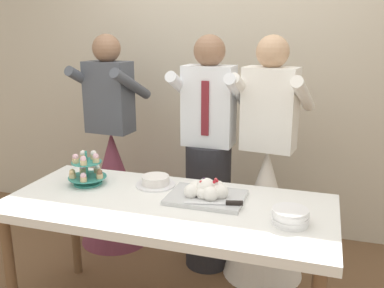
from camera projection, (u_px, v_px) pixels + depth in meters
The scene contains 9 objects.
rear_wall at pixel (229, 59), 3.46m from camera, with size 5.20×0.10×2.90m, color beige.
dessert_table at pixel (167, 215), 2.31m from camera, with size 1.80×0.80×0.78m.
cupcake_stand at pixel (87, 170), 2.54m from camera, with size 0.23×0.23×0.21m.
main_cake_tray at pixel (207, 192), 2.32m from camera, with size 0.43×0.31×0.13m.
plate_stack at pixel (290, 217), 2.03m from camera, with size 0.18×0.18×0.08m.
round_cake at pixel (155, 181), 2.53m from camera, with size 0.24×0.24×0.06m.
person_groom at pixel (208, 168), 2.94m from camera, with size 0.47×0.50×1.66m.
person_bride at pixel (266, 197), 2.87m from camera, with size 0.56×0.56×1.66m.
person_guest at pixel (113, 173), 3.35m from camera, with size 0.56×0.56×1.66m.
Camera 1 is at (0.77, -1.98, 1.69)m, focal length 39.22 mm.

